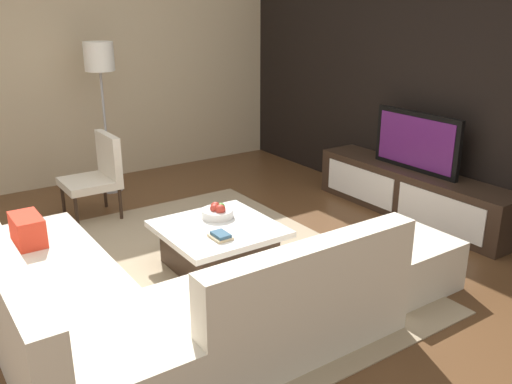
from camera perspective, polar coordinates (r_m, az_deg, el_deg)
ground_plane at (r=4.63m, az=-4.27°, el=-8.57°), size 14.00×14.00×0.00m
feature_wall_back at (r=5.97m, az=18.79°, el=10.96°), size 6.40×0.12×2.80m
side_wall_left at (r=7.16m, az=-16.49°, el=12.40°), size 0.12×5.20×2.80m
area_rug at (r=4.70m, az=-4.90°, el=-8.04°), size 3.40×2.53×0.01m
media_console at (r=5.99m, az=15.86°, el=-0.08°), size 2.32×0.48×0.50m
television at (r=5.84m, az=16.35°, el=5.05°), size 1.04×0.06×0.60m
sectional_couch at (r=3.75m, az=-11.83°, el=-11.19°), size 2.47×2.41×0.81m
coffee_table at (r=4.66m, az=-3.89°, el=-5.58°), size 0.93×0.93×0.38m
accent_chair_near at (r=5.91m, az=-16.12°, el=2.06°), size 0.54×0.53×0.87m
floor_lamp at (r=6.53m, az=-15.95°, el=12.53°), size 0.33×0.33×1.74m
ottoman at (r=4.54m, az=14.93°, el=-6.95°), size 0.70×0.70×0.40m
fruit_bowl at (r=4.76m, az=-4.02°, el=-2.06°), size 0.28×0.28×0.13m
book_stack at (r=4.35m, az=-3.71°, el=-4.58°), size 0.18×0.14×0.05m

